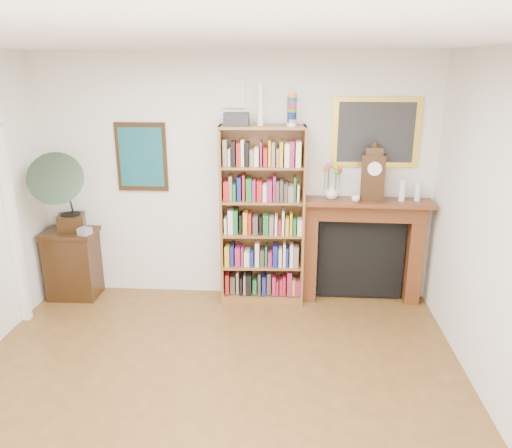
# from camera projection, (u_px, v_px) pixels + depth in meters

# --- Properties ---
(room) EXTENTS (4.51, 5.01, 2.81)m
(room) POSITION_uv_depth(u_px,v_px,m) (194.00, 264.00, 3.30)
(room) COLOR #553A1A
(room) RESTS_ON ground
(teal_poster) EXTENTS (0.58, 0.04, 0.78)m
(teal_poster) POSITION_uv_depth(u_px,v_px,m) (142.00, 157.00, 5.64)
(teal_poster) COLOR black
(teal_poster) RESTS_ON back_wall
(small_picture) EXTENTS (0.26, 0.04, 0.30)m
(small_picture) POSITION_uv_depth(u_px,v_px,m) (233.00, 94.00, 5.36)
(small_picture) COLOR white
(small_picture) RESTS_ON back_wall
(gilt_painting) EXTENTS (0.95, 0.04, 0.75)m
(gilt_painting) POSITION_uv_depth(u_px,v_px,m) (376.00, 132.00, 5.39)
(gilt_painting) COLOR gold
(gilt_painting) RESTS_ON back_wall
(bookshelf) EXTENTS (0.95, 0.38, 2.34)m
(bookshelf) POSITION_uv_depth(u_px,v_px,m) (262.00, 207.00, 5.56)
(bookshelf) COLOR brown
(bookshelf) RESTS_ON floor
(side_cabinet) EXTENTS (0.61, 0.45, 0.82)m
(side_cabinet) POSITION_uv_depth(u_px,v_px,m) (73.00, 264.00, 5.87)
(side_cabinet) COLOR black
(side_cabinet) RESTS_ON floor
(fireplace) EXTENTS (1.46, 0.38, 1.23)m
(fireplace) POSITION_uv_depth(u_px,v_px,m) (362.00, 241.00, 5.69)
(fireplace) COLOR #4F2312
(fireplace) RESTS_ON floor
(gramophone) EXTENTS (0.76, 0.86, 0.95)m
(gramophone) POSITION_uv_depth(u_px,v_px,m) (61.00, 188.00, 5.49)
(gramophone) COLOR black
(gramophone) RESTS_ON side_cabinet
(cd_stack) EXTENTS (0.15, 0.15, 0.08)m
(cd_stack) POSITION_uv_depth(u_px,v_px,m) (85.00, 231.00, 5.61)
(cd_stack) COLOR #A2A3AE
(cd_stack) RESTS_ON side_cabinet
(mantel_clock) EXTENTS (0.27, 0.18, 0.58)m
(mantel_clock) POSITION_uv_depth(u_px,v_px,m) (373.00, 175.00, 5.39)
(mantel_clock) COLOR black
(mantel_clock) RESTS_ON fireplace
(flower_vase) EXTENTS (0.17, 0.17, 0.16)m
(flower_vase) POSITION_uv_depth(u_px,v_px,m) (331.00, 192.00, 5.51)
(flower_vase) COLOR white
(flower_vase) RESTS_ON fireplace
(teacup) EXTENTS (0.12, 0.12, 0.07)m
(teacup) POSITION_uv_depth(u_px,v_px,m) (356.00, 199.00, 5.40)
(teacup) COLOR silver
(teacup) RESTS_ON fireplace
(bottle_left) EXTENTS (0.07, 0.07, 0.24)m
(bottle_left) POSITION_uv_depth(u_px,v_px,m) (402.00, 190.00, 5.41)
(bottle_left) COLOR silver
(bottle_left) RESTS_ON fireplace
(bottle_right) EXTENTS (0.06, 0.06, 0.20)m
(bottle_right) POSITION_uv_depth(u_px,v_px,m) (418.00, 192.00, 5.42)
(bottle_right) COLOR silver
(bottle_right) RESTS_ON fireplace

